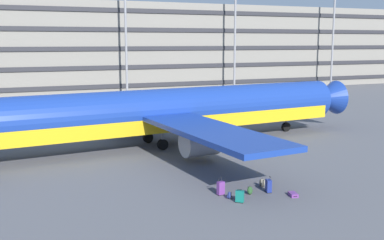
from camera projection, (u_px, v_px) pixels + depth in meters
name	position (u px, v px, depth m)	size (l,w,h in m)	color
ground_plane	(215.00, 138.00, 43.53)	(600.00, 600.00, 0.00)	#5B5B60
terminal_structure	(108.00, 48.00, 83.30)	(145.65, 14.81, 15.44)	gray
airliner	(165.00, 112.00, 40.00)	(40.08, 32.49, 10.46)	navy
light_mast_center_left	(125.00, 6.00, 71.67)	(1.80, 0.50, 25.19)	gray
light_mast_center_right	(235.00, 7.00, 78.84)	(1.80, 0.50, 25.86)	gray
light_mast_right	(334.00, 10.00, 86.70)	(1.80, 0.50, 25.63)	gray
suitcase_laid_flat	(221.00, 188.00, 27.22)	(0.46, 0.34, 1.02)	#72388C
suitcase_black	(269.00, 186.00, 27.71)	(0.38, 0.51, 0.97)	navy
suitcase_upright	(240.00, 196.00, 25.96)	(0.50, 0.48, 0.79)	#147266
suitcase_large	(293.00, 194.00, 27.09)	(0.57, 0.78, 0.21)	#72388C
backpack_teal	(229.00, 195.00, 26.61)	(0.37, 0.41, 0.48)	navy
backpack_scuffed	(262.00, 183.00, 28.85)	(0.40, 0.40, 0.57)	gray
backpack_orange	(250.00, 191.00, 27.34)	(0.37, 0.30, 0.55)	#264C26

